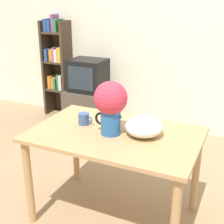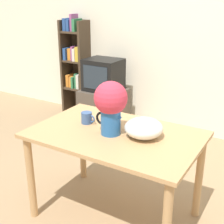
% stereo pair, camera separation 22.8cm
% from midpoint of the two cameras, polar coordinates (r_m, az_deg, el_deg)
% --- Properties ---
extents(ground_plane, '(12.00, 12.00, 0.00)m').
position_cam_midpoint_polar(ground_plane, '(2.76, -1.37, -18.48)').
color(ground_plane, '#9E7F5B').
extents(wall_back, '(8.00, 0.05, 2.60)m').
position_cam_midpoint_polar(wall_back, '(4.05, 11.43, 14.03)').
color(wall_back, '#EDE5CC').
rests_on(wall_back, ground_plane).
extents(table, '(1.27, 0.82, 0.76)m').
position_cam_midpoint_polar(table, '(2.41, -2.19, -6.23)').
color(table, tan).
rests_on(table, ground_plane).
extents(flower_vase, '(0.25, 0.25, 0.41)m').
position_cam_midpoint_polar(flower_vase, '(2.26, -3.14, 1.48)').
color(flower_vase, '#235B9E').
rests_on(flower_vase, table).
extents(coffee_mug, '(0.12, 0.09, 0.09)m').
position_cam_midpoint_polar(coffee_mug, '(2.52, -7.72, -1.30)').
color(coffee_mug, '#385689').
rests_on(coffee_mug, table).
extents(white_bowl, '(0.28, 0.28, 0.14)m').
position_cam_midpoint_polar(white_bowl, '(2.29, 3.04, -2.74)').
color(white_bowl, silver).
rests_on(white_bowl, table).
extents(tv_stand, '(0.56, 0.52, 0.53)m').
position_cam_midpoint_polar(tv_stand, '(4.31, -5.74, 0.53)').
color(tv_stand, '#4C4238').
rests_on(tv_stand, ground_plane).
extents(tv_set, '(0.47, 0.40, 0.42)m').
position_cam_midpoint_polar(tv_set, '(4.17, -5.99, 6.69)').
color(tv_set, black).
rests_on(tv_set, tv_stand).
extents(bookshelf, '(0.38, 0.28, 1.49)m').
position_cam_midpoint_polar(bookshelf, '(4.77, -11.30, 8.71)').
color(bookshelf, '#423323').
rests_on(bookshelf, ground_plane).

